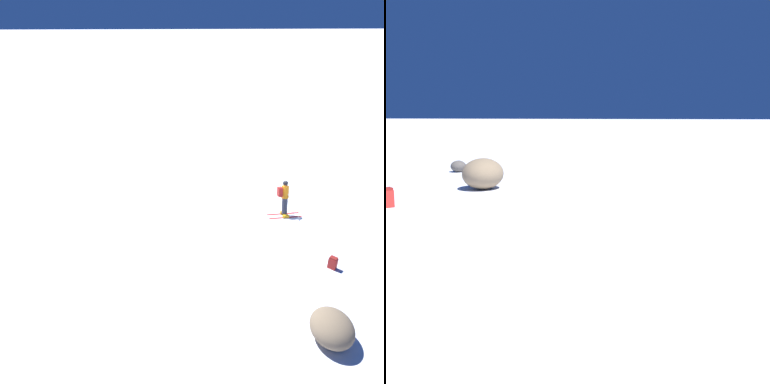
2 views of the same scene
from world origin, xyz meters
The scene contains 3 objects.
spare_backpack centered at (-4.02, -0.76, 0.24)m, with size 0.37×0.37×0.50m.
exposed_boulder_0 centered at (-11.80, -1.84, 0.23)m, with size 0.71×0.60×0.46m, color #4C4742.
exposed_boulder_1 centered at (-7.40, 0.62, 0.48)m, with size 1.48×1.26×0.96m, color #7A664C.
Camera 2 is at (8.49, 5.89, 2.42)m, focal length 50.00 mm.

